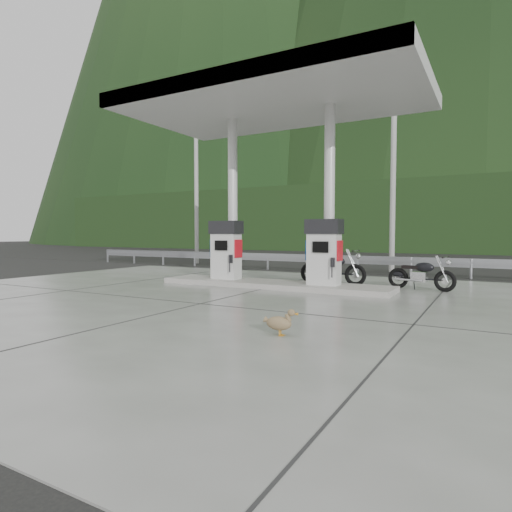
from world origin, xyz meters
The scene contains 17 objects.
ground centered at (0.00, 0.00, 0.00)m, with size 160.00×160.00×0.00m, color black.
forecourt_apron centered at (0.00, 0.00, 0.01)m, with size 18.00×14.00×0.02m, color slate.
pump_island centered at (0.00, 2.50, 0.10)m, with size 7.00×1.40×0.15m, color gray.
gas_pump_left centered at (-1.60, 2.50, 1.07)m, with size 0.95×0.55×1.80m, color silver, non-canonical shape.
gas_pump_right centered at (1.60, 2.50, 1.07)m, with size 0.95×0.55×1.80m, color silver, non-canonical shape.
canopy_column_left centered at (-1.60, 2.90, 2.67)m, with size 0.30×0.30×5.00m, color silver.
canopy_column_right centered at (1.60, 2.90, 2.67)m, with size 0.30×0.30×5.00m, color silver.
canopy_roof centered at (0.00, 2.50, 5.37)m, with size 8.50×5.00×0.40m, color silver.
guardrail centered at (0.00, 8.00, 0.71)m, with size 26.00×0.16×1.42m, color gray, non-canonical shape.
road centered at (0.00, 11.50, 0.00)m, with size 60.00×7.00×0.01m, color black.
utility_pole_a centered at (-8.00, 9.50, 4.00)m, with size 0.22×0.22×8.00m, color #999993.
utility_pole_b centered at (2.00, 9.50, 4.00)m, with size 0.22×0.22×8.00m, color #999993.
tree_band centered at (0.00, 30.00, 3.00)m, with size 80.00×6.00×6.00m, color black.
forested_hills centered at (0.00, 60.00, 0.00)m, with size 100.00×40.00×140.00m, color black, non-canonical shape.
motorcycle_left centered at (1.36, 3.92, 0.49)m, with size 1.97×0.62×0.93m, color black, non-canonical shape.
motorcycle_right centered at (3.92, 3.92, 0.43)m, with size 1.74×0.55×0.82m, color black, non-canonical shape.
duck centered at (2.81, -2.80, 0.20)m, with size 0.50×0.14×0.36m, color brown, non-canonical shape.
Camera 1 is at (5.66, -8.63, 1.58)m, focal length 30.00 mm.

